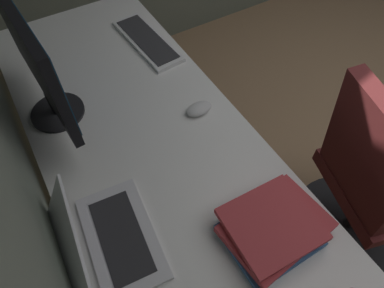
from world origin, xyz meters
name	(u,v)px	position (x,y,z in m)	size (l,w,h in m)	color
desk	(179,198)	(0.36, 1.54, 0.67)	(2.35, 0.73, 0.73)	white
drawer_pedestal	(204,286)	(0.14, 1.57, 0.35)	(0.40, 0.51, 0.69)	white
monitor_primary	(33,58)	(0.89, 1.77, 1.00)	(0.58, 0.20, 0.46)	black
laptop_leftmost	(101,241)	(0.31, 1.82, 0.77)	(0.37, 0.31, 0.18)	silver
keyboard_main	(147,41)	(1.10, 1.29, 0.74)	(0.43, 0.17, 0.02)	silver
mouse_main	(199,109)	(0.62, 1.30, 0.75)	(0.06, 0.10, 0.03)	silver
book_stack_near	(273,229)	(0.09, 1.37, 0.77)	(0.25, 0.32, 0.07)	#38669E
office_chair	(368,189)	(0.10, 0.79, 0.46)	(0.56, 0.60, 0.97)	maroon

